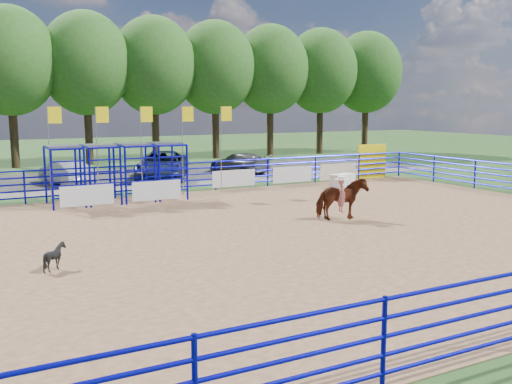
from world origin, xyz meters
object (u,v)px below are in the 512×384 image
at_px(horse_and_rider, 341,197).
at_px(car_c, 163,165).
at_px(car_d, 239,163).
at_px(car_b, 65,173).
at_px(announcer_table, 343,181).
at_px(calf, 55,256).

distance_m(horse_and_rider, car_c, 14.58).
relative_size(car_c, car_d, 1.33).
height_order(car_b, car_c, car_c).
bearing_deg(horse_and_rider, announcer_table, 53.48).
bearing_deg(car_c, car_b, -160.12).
relative_size(horse_and_rider, car_b, 0.57).
xyz_separation_m(calf, car_b, (2.96, 16.71, 0.28)).
distance_m(announcer_table, car_c, 10.48).
xyz_separation_m(announcer_table, car_c, (-7.19, 7.61, 0.45)).
height_order(announcer_table, car_c, car_c).
xyz_separation_m(announcer_table, car_d, (-1.89, 8.37, 0.27)).
distance_m(car_c, car_d, 5.36).
relative_size(announcer_table, car_d, 0.31).
bearing_deg(announcer_table, car_c, 133.39).
height_order(announcer_table, car_b, car_b).
distance_m(announcer_table, car_b, 14.90).
bearing_deg(car_c, horse_and_rider, -57.38).
bearing_deg(car_b, horse_and_rider, 101.74).
bearing_deg(horse_and_rider, car_c, 98.46).
relative_size(announcer_table, calf, 1.87).
relative_size(horse_and_rider, car_d, 0.51).
relative_size(car_b, car_c, 0.68).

